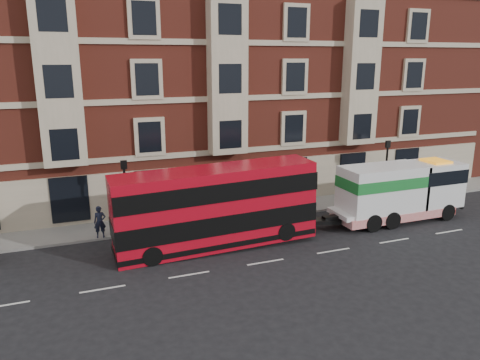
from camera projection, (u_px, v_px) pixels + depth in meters
name	position (u px, v px, depth m)	size (l,w,h in m)	color
ground	(265.00, 262.00, 23.76)	(120.00, 120.00, 0.00)	black
sidewalk	(219.00, 216.00, 30.51)	(90.00, 3.00, 0.15)	slate
victorian_terrace	(192.00, 58.00, 34.92)	(45.00, 12.00, 20.40)	maroon
lamp_post_west	(126.00, 192.00, 26.60)	(0.35, 0.15, 4.35)	black
lamp_post_east	(386.00, 166.00, 32.83)	(0.35, 0.15, 4.35)	black
double_decker_bus	(216.00, 206.00, 25.08)	(10.94, 2.51, 4.43)	#B60A1A
tow_truck	(398.00, 191.00, 29.36)	(8.76, 2.59, 3.65)	white
pedestrian	(100.00, 222.00, 26.43)	(0.67, 0.44, 1.83)	black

